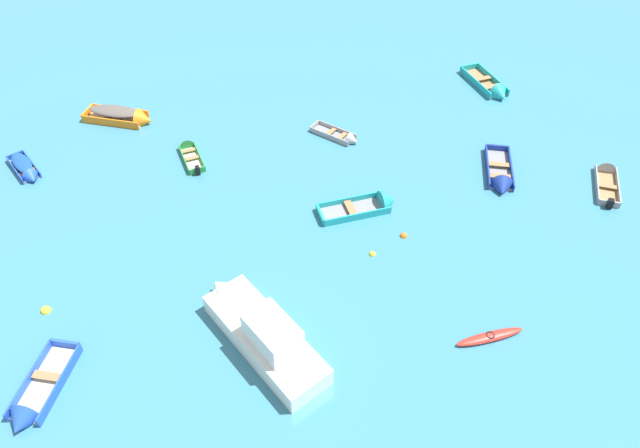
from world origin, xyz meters
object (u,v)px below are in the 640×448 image
(rowboat_blue_outer_left, at_px, (26,170))
(mooring_buoy_central, at_px, (372,254))
(kayak_red_near_camera, at_px, (490,337))
(mooring_buoy_outer_edge, at_px, (404,236))
(mooring_buoy_between_boats_left, at_px, (46,311))
(rowboat_orange_cluster_outer, at_px, (125,116))
(rowboat_turquoise_far_right, at_px, (493,90))
(rowboat_grey_back_row_right, at_px, (344,138))
(rowboat_blue_distant_center, at_px, (32,404))
(rowboat_deep_blue_midfield_left, at_px, (500,180))
(motor_launch_white_midfield_right, at_px, (258,328))
(rowboat_green_foreground_center, at_px, (189,151))
(rowboat_grey_outer_right, at_px, (606,176))
(rowboat_turquoise_cluster_inner, at_px, (374,205))

(rowboat_blue_outer_left, bearing_deg, mooring_buoy_central, -31.45)
(kayak_red_near_camera, xyz_separation_m, mooring_buoy_outer_edge, (-1.42, 6.41, -0.13))
(rowboat_blue_outer_left, relative_size, mooring_buoy_between_boats_left, 6.99)
(rowboat_orange_cluster_outer, height_order, mooring_buoy_outer_edge, rowboat_orange_cluster_outer)
(mooring_buoy_outer_edge, bearing_deg, rowboat_turquoise_far_right, 48.40)
(rowboat_grey_back_row_right, bearing_deg, rowboat_orange_cluster_outer, 158.38)
(rowboat_grey_back_row_right, relative_size, kayak_red_near_camera, 0.97)
(rowboat_blue_distant_center, height_order, rowboat_deep_blue_midfield_left, rowboat_blue_distant_center)
(rowboat_turquoise_far_right, height_order, kayak_red_near_camera, rowboat_turquoise_far_right)
(rowboat_turquoise_far_right, xyz_separation_m, mooring_buoy_between_boats_left, (-26.21, -12.09, -0.22))
(rowboat_grey_back_row_right, bearing_deg, mooring_buoy_outer_edge, -84.98)
(motor_launch_white_midfield_right, xyz_separation_m, mooring_buoy_central, (5.84, 3.41, -0.67))
(motor_launch_white_midfield_right, xyz_separation_m, kayak_red_near_camera, (9.07, -2.18, -0.54))
(rowboat_green_foreground_center, relative_size, rowboat_grey_outer_right, 0.90)
(rowboat_grey_outer_right, bearing_deg, rowboat_blue_outer_left, 166.10)
(rowboat_turquoise_cluster_inner, xyz_separation_m, motor_launch_white_midfield_right, (-6.87, -6.54, 0.49))
(rowboat_blue_distant_center, distance_m, kayak_red_near_camera, 17.59)
(rowboat_green_foreground_center, relative_size, kayak_red_near_camera, 1.09)
(rowboat_orange_cluster_outer, bearing_deg, rowboat_turquoise_far_right, -4.85)
(rowboat_turquoise_cluster_inner, xyz_separation_m, rowboat_orange_cluster_outer, (-12.28, 10.91, 0.19))
(rowboat_grey_outer_right, distance_m, mooring_buoy_outer_edge, 12.11)
(rowboat_grey_back_row_right, distance_m, mooring_buoy_central, 9.22)
(motor_launch_white_midfield_right, bearing_deg, rowboat_turquoise_cluster_inner, 43.61)
(rowboat_grey_back_row_right, bearing_deg, rowboat_grey_outer_right, -27.42)
(rowboat_grey_back_row_right, bearing_deg, rowboat_turquoise_far_right, 15.27)
(rowboat_green_foreground_center, relative_size, rowboat_blue_outer_left, 1.05)
(rowboat_orange_cluster_outer, height_order, rowboat_blue_outer_left, rowboat_orange_cluster_outer)
(rowboat_deep_blue_midfield_left, height_order, mooring_buoy_central, rowboat_deep_blue_midfield_left)
(rowboat_orange_cluster_outer, bearing_deg, rowboat_blue_distant_center, -99.42)
(rowboat_turquoise_cluster_inner, distance_m, mooring_buoy_central, 3.30)
(rowboat_green_foreground_center, xyz_separation_m, kayak_red_near_camera, (10.99, -15.47, -0.02))
(motor_launch_white_midfield_right, bearing_deg, mooring_buoy_between_boats_left, 158.31)
(rowboat_turquoise_cluster_inner, xyz_separation_m, kayak_red_near_camera, (2.20, -8.72, -0.05))
(motor_launch_white_midfield_right, relative_size, mooring_buoy_central, 22.05)
(mooring_buoy_central, bearing_deg, rowboat_blue_outer_left, 148.55)
(rowboat_deep_blue_midfield_left, bearing_deg, motor_launch_white_midfield_right, -153.71)
(rowboat_grey_outer_right, bearing_deg, rowboat_grey_back_row_right, 152.58)
(rowboat_turquoise_far_right, distance_m, mooring_buoy_between_boats_left, 28.87)
(rowboat_grey_back_row_right, height_order, rowboat_orange_cluster_outer, rowboat_orange_cluster_outer)
(rowboat_grey_back_row_right, height_order, mooring_buoy_central, rowboat_grey_back_row_right)
(mooring_buoy_central, bearing_deg, rowboat_green_foreground_center, 128.16)
(rowboat_green_foreground_center, relative_size, rowboat_turquoise_far_right, 0.71)
(motor_launch_white_midfield_right, xyz_separation_m, rowboat_grey_outer_right, (19.63, 5.97, -0.51))
(rowboat_deep_blue_midfield_left, relative_size, rowboat_green_foreground_center, 1.32)
(kayak_red_near_camera, bearing_deg, mooring_buoy_outer_edge, 102.45)
(kayak_red_near_camera, xyz_separation_m, mooring_buoy_between_boats_left, (-17.63, 5.58, -0.13))
(rowboat_green_foreground_center, xyz_separation_m, rowboat_grey_outer_right, (21.56, -7.32, 0.01))
(rowboat_turquoise_cluster_inner, height_order, mooring_buoy_between_boats_left, rowboat_turquoise_cluster_inner)
(rowboat_turquoise_cluster_inner, height_order, rowboat_orange_cluster_outer, rowboat_orange_cluster_outer)
(rowboat_blue_distant_center, xyz_separation_m, mooring_buoy_outer_edge, (16.14, 5.38, -0.21))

